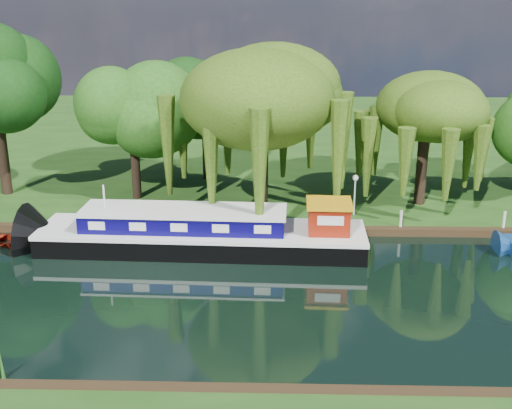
{
  "coord_description": "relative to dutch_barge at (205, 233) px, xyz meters",
  "views": [
    {
      "loc": [
        -4.49,
        -27.34,
        13.36
      ],
      "look_at": [
        -5.43,
        5.15,
        2.8
      ],
      "focal_mm": 45.0,
      "sensor_mm": 36.0,
      "label": 1
    }
  ],
  "objects": [
    {
      "name": "far_bank",
      "position": [
        8.27,
        28.36,
        -0.71
      ],
      "size": [
        120.0,
        52.0,
        0.45
      ],
      "primitive_type": "cube",
      "color": "#193D10",
      "rests_on": "ground"
    },
    {
      "name": "ground",
      "position": [
        8.27,
        -5.64,
        -0.94
      ],
      "size": [
        120.0,
        120.0,
        0.0
      ],
      "primitive_type": "plane",
      "color": "black"
    },
    {
      "name": "willow_left",
      "position": [
        3.08,
        5.36,
        6.67
      ],
      "size": [
        8.22,
        8.22,
        9.85
      ],
      "color": "black",
      "rests_on": "far_bank"
    },
    {
      "name": "red_dinghy",
      "position": [
        -10.39,
        0.24,
        -0.94
      ],
      "size": [
        4.05,
        3.32,
        0.73
      ],
      "primitive_type": "imported",
      "rotation": [
        0.0,
        0.0,
        1.33
      ],
      "color": "maroon",
      "rests_on": "ground"
    },
    {
      "name": "mooring_posts",
      "position": [
        7.77,
        2.76,
        0.01
      ],
      "size": [
        19.16,
        0.16,
        1.0
      ],
      "color": "silver",
      "rests_on": "far_bank"
    },
    {
      "name": "dutch_barge",
      "position": [
        0.0,
        0.0,
        0.0
      ],
      "size": [
        18.04,
        4.68,
        3.78
      ],
      "rotation": [
        0.0,
        0.0,
        -0.04
      ],
      "color": "black",
      "rests_on": "ground"
    },
    {
      "name": "tree_far_mid",
      "position": [
        -1.21,
        12.98,
        5.09
      ],
      "size": [
        4.94,
        4.94,
        8.09
      ],
      "color": "black",
      "rests_on": "far_bank"
    },
    {
      "name": "lamppost",
      "position": [
        8.77,
        4.86,
        1.48
      ],
      "size": [
        0.36,
        0.36,
        2.56
      ],
      "color": "silver",
      "rests_on": "far_bank"
    },
    {
      "name": "willow_right",
      "position": [
        13.31,
        7.34,
        5.05
      ],
      "size": [
        6.23,
        6.23,
        7.59
      ],
      "color": "black",
      "rests_on": "far_bank"
    },
    {
      "name": "tree_far_left",
      "position": [
        -5.42,
        8.05,
        5.45
      ],
      "size": [
        5.39,
        5.39,
        8.68
      ],
      "color": "black",
      "rests_on": "far_bank"
    }
  ]
}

